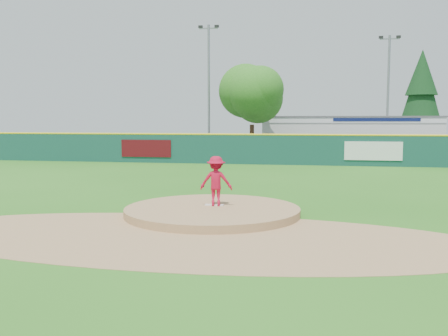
% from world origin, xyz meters
% --- Properties ---
extents(ground, '(120.00, 120.00, 0.00)m').
position_xyz_m(ground, '(0.00, 0.00, 0.00)').
color(ground, '#286B19').
rests_on(ground, ground).
extents(pitchers_mound, '(5.50, 5.50, 0.50)m').
position_xyz_m(pitchers_mound, '(0.00, 0.00, 0.00)').
color(pitchers_mound, '#9E774C').
rests_on(pitchers_mound, ground).
extents(pitching_rubber, '(0.60, 0.15, 0.04)m').
position_xyz_m(pitching_rubber, '(0.00, 0.30, 0.27)').
color(pitching_rubber, white).
rests_on(pitching_rubber, pitchers_mound).
extents(infield_dirt_arc, '(15.40, 15.40, 0.01)m').
position_xyz_m(infield_dirt_arc, '(0.00, -3.00, 0.01)').
color(infield_dirt_arc, '#9E774C').
rests_on(infield_dirt_arc, ground).
extents(parking_lot, '(44.00, 16.00, 0.02)m').
position_xyz_m(parking_lot, '(0.00, 27.00, 0.01)').
color(parking_lot, '#38383A').
rests_on(parking_lot, ground).
extents(pitcher, '(1.07, 0.66, 1.59)m').
position_xyz_m(pitcher, '(0.06, 0.30, 1.04)').
color(pitcher, '#BB1030').
rests_on(pitcher, pitchers_mound).
extents(van, '(4.54, 2.60, 1.19)m').
position_xyz_m(van, '(6.54, 24.77, 0.62)').
color(van, white).
rests_on(van, parking_lot).
extents(pool_building_grp, '(15.20, 8.20, 3.31)m').
position_xyz_m(pool_building_grp, '(6.00, 31.99, 1.66)').
color(pool_building_grp, silver).
rests_on(pool_building_grp, ground).
extents(fence_banners, '(18.86, 0.04, 1.20)m').
position_xyz_m(fence_banners, '(-0.87, 17.92, 1.00)').
color(fence_banners, '#530B11').
rests_on(fence_banners, ground).
extents(playground_slide, '(1.03, 2.91, 1.60)m').
position_xyz_m(playground_slide, '(-11.60, 21.56, 0.81)').
color(playground_slide, blue).
rests_on(playground_slide, ground).
extents(outfield_fence, '(40.00, 0.14, 2.07)m').
position_xyz_m(outfield_fence, '(0.00, 18.00, 1.09)').
color(outfield_fence, '#14433B').
rests_on(outfield_fence, ground).
extents(deciduous_tree, '(5.60, 5.60, 7.36)m').
position_xyz_m(deciduous_tree, '(-2.00, 25.00, 4.55)').
color(deciduous_tree, '#382314').
rests_on(deciduous_tree, ground).
extents(conifer_tree, '(4.40, 4.40, 9.50)m').
position_xyz_m(conifer_tree, '(13.00, 36.00, 5.54)').
color(conifer_tree, '#382314').
rests_on(conifer_tree, ground).
extents(light_pole_left, '(1.75, 0.25, 11.00)m').
position_xyz_m(light_pole_left, '(-6.00, 27.00, 6.05)').
color(light_pole_left, gray).
rests_on(light_pole_left, ground).
extents(light_pole_right, '(1.75, 0.25, 10.00)m').
position_xyz_m(light_pole_right, '(9.00, 29.00, 5.54)').
color(light_pole_right, gray).
rests_on(light_pole_right, ground).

